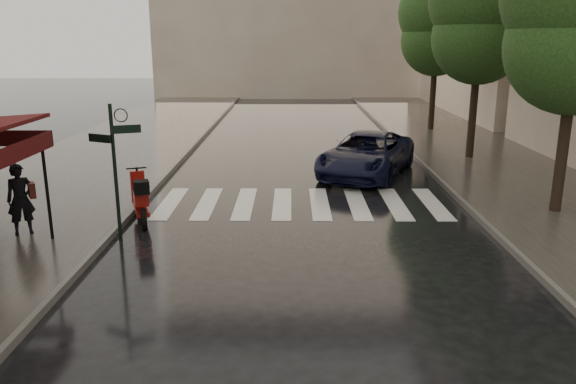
{
  "coord_description": "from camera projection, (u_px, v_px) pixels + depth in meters",
  "views": [
    {
      "loc": [
        2.7,
        -9.07,
        4.41
      ],
      "look_at": [
        2.63,
        2.05,
        1.4
      ],
      "focal_mm": 35.0,
      "sensor_mm": 36.0,
      "label": 1
    }
  ],
  "objects": [
    {
      "name": "ground",
      "position": [
        139.0,
        298.0,
        9.92
      ],
      "size": [
        120.0,
        120.0,
        0.0
      ],
      "primitive_type": "plane",
      "color": "black",
      "rests_on": "ground"
    },
    {
      "name": "sidewalk_near",
      "position": [
        104.0,
        158.0,
        21.52
      ],
      "size": [
        6.0,
        60.0,
        0.12
      ],
      "primitive_type": "cube",
      "color": "#38332D",
      "rests_on": "ground"
    },
    {
      "name": "sidewalk_far",
      "position": [
        489.0,
        158.0,
        21.43
      ],
      "size": [
        5.5,
        60.0,
        0.12
      ],
      "primitive_type": "cube",
      "color": "#38332D",
      "rests_on": "ground"
    },
    {
      "name": "curb_near",
      "position": [
        183.0,
        157.0,
        21.5
      ],
      "size": [
        0.12,
        60.0,
        0.16
      ],
      "primitive_type": "cube",
      "color": "#595651",
      "rests_on": "ground"
    },
    {
      "name": "curb_far",
      "position": [
        415.0,
        158.0,
        21.44
      ],
      "size": [
        0.12,
        60.0,
        0.16
      ],
      "primitive_type": "cube",
      "color": "#595651",
      "rests_on": "ground"
    },
    {
      "name": "crosswalk",
      "position": [
        301.0,
        203.0,
        15.7
      ],
      "size": [
        7.85,
        3.2,
        0.01
      ],
      "color": "silver",
      "rests_on": "ground"
    },
    {
      "name": "signpost",
      "position": [
        115.0,
        162.0,
        12.35
      ],
      "size": [
        1.17,
        0.29,
        3.1
      ],
      "color": "black",
      "rests_on": "ground"
    },
    {
      "name": "tree_mid",
      "position": [
        482.0,
        6.0,
        19.99
      ],
      "size": [
        3.8,
        3.8,
        8.34
      ],
      "color": "black",
      "rests_on": "sidewalk_far"
    },
    {
      "name": "tree_far",
      "position": [
        438.0,
        18.0,
        26.78
      ],
      "size": [
        3.8,
        3.8,
        8.16
      ],
      "color": "black",
      "rests_on": "sidewalk_far"
    },
    {
      "name": "pedestrian_with_umbrella",
      "position": [
        16.0,
        165.0,
        12.47
      ],
      "size": [
        1.35,
        1.35,
        2.44
      ],
      "rotation": [
        0.0,
        0.0,
        0.57
      ],
      "color": "black",
      "rests_on": "sidewalk_near"
    },
    {
      "name": "scooter",
      "position": [
        141.0,
        200.0,
        13.94
      ],
      "size": [
        0.9,
        1.84,
        1.26
      ],
      "rotation": [
        0.0,
        0.0,
        0.34
      ],
      "color": "black",
      "rests_on": "ground"
    },
    {
      "name": "parked_car",
      "position": [
        367.0,
        154.0,
        18.88
      ],
      "size": [
        4.17,
        5.63,
        1.42
      ],
      "primitive_type": "imported",
      "rotation": [
        0.0,
        0.0,
        -0.4
      ],
      "color": "black",
      "rests_on": "ground"
    }
  ]
}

